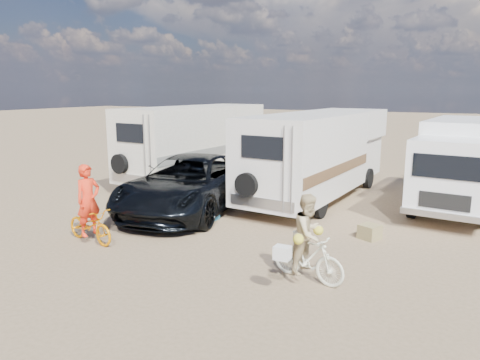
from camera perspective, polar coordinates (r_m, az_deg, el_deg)
The scene contains 12 objects.
ground at distance 9.84m, azimuth -2.31°, elevation -10.08°, with size 140.00×140.00×0.00m, color #8E7455.
rv_main at distance 15.32m, azimuth 10.00°, elevation 3.05°, with size 2.29×7.87×2.85m, color silver, non-canonical shape.
rv_left at distance 17.96m, azimuth -5.77°, elevation 4.55°, with size 2.20×6.96×2.96m, color beige, non-canonical shape.
box_truck at distance 15.13m, azimuth 26.37°, elevation 1.64°, with size 2.19×5.93×2.70m, color white, non-canonical shape.
dark_suv at distance 13.60m, azimuth -6.40°, elevation -0.46°, with size 2.74×5.94×1.65m, color black.
bike_man at distance 11.38m, azimuth -18.50°, elevation -5.46°, with size 0.56×1.59×0.84m, color #D77700.
bike_woman at distance 8.77m, azimuth 8.61°, elevation -9.67°, with size 0.44×1.56×0.94m, color silver.
rider_man at distance 11.27m, azimuth -18.64°, elevation -3.32°, with size 0.62×0.41×1.71m, color red.
rider_woman at distance 8.67m, azimuth 8.67°, elevation -7.85°, with size 0.74×0.58×1.52m, color tan.
bike_parked at distance 14.28m, azimuth 26.18°, elevation -2.49°, with size 0.62×1.78×0.93m, color #292C29.
cooler at distance 12.74m, azimuth -4.01°, elevation -4.08°, with size 0.52×0.38×0.42m, color #256A8C.
crate at distance 11.54m, azimuth 16.14°, elevation -6.34°, with size 0.44×0.44×0.35m, color olive.
Camera 1 is at (4.56, -7.95, 3.60)m, focal length 33.62 mm.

